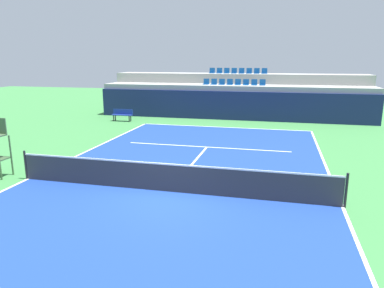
% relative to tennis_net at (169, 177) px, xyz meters
% --- Properties ---
extents(ground_plane, '(80.00, 80.00, 0.00)m').
position_rel_tennis_net_xyz_m(ground_plane, '(0.00, 0.00, -0.51)').
color(ground_plane, '#387A3D').
extents(court_surface, '(11.00, 24.00, 0.01)m').
position_rel_tennis_net_xyz_m(court_surface, '(0.00, 0.00, -0.50)').
color(court_surface, navy).
rests_on(court_surface, ground_plane).
extents(baseline_far, '(11.00, 0.10, 0.00)m').
position_rel_tennis_net_xyz_m(baseline_far, '(0.00, 11.95, -0.50)').
color(baseline_far, white).
rests_on(baseline_far, court_surface).
extents(sideline_left, '(0.10, 24.00, 0.00)m').
position_rel_tennis_net_xyz_m(sideline_left, '(-5.45, 0.00, -0.50)').
color(sideline_left, white).
rests_on(sideline_left, court_surface).
extents(sideline_right, '(0.10, 24.00, 0.00)m').
position_rel_tennis_net_xyz_m(sideline_right, '(5.45, 0.00, -0.50)').
color(sideline_right, white).
rests_on(sideline_right, court_surface).
extents(service_line_far, '(8.26, 0.10, 0.00)m').
position_rel_tennis_net_xyz_m(service_line_far, '(0.00, 6.40, -0.50)').
color(service_line_far, white).
rests_on(service_line_far, court_surface).
extents(centre_service_line, '(0.10, 6.40, 0.00)m').
position_rel_tennis_net_xyz_m(centre_service_line, '(0.00, 3.20, -0.50)').
color(centre_service_line, white).
rests_on(centre_service_line, court_surface).
extents(back_wall, '(20.17, 0.30, 2.08)m').
position_rel_tennis_net_xyz_m(back_wall, '(0.00, 15.06, 0.53)').
color(back_wall, navy).
rests_on(back_wall, ground_plane).
extents(stands_tier_lower, '(20.17, 2.40, 2.44)m').
position_rel_tennis_net_xyz_m(stands_tier_lower, '(0.00, 16.41, 0.71)').
color(stands_tier_lower, '#9E9E99').
rests_on(stands_tier_lower, ground_plane).
extents(stands_tier_upper, '(20.17, 2.40, 3.21)m').
position_rel_tennis_net_xyz_m(stands_tier_upper, '(0.00, 18.81, 1.09)').
color(stands_tier_upper, '#9E9E99').
rests_on(stands_tier_upper, ground_plane).
extents(seating_row_lower, '(4.71, 0.44, 0.44)m').
position_rel_tennis_net_xyz_m(seating_row_lower, '(-0.00, 16.50, 2.06)').
color(seating_row_lower, '#145193').
rests_on(seating_row_lower, stands_tier_lower).
extents(seating_row_upper, '(4.71, 0.44, 0.44)m').
position_rel_tennis_net_xyz_m(seating_row_upper, '(-0.00, 18.90, 2.82)').
color(seating_row_upper, '#145193').
rests_on(seating_row_upper, stands_tier_upper).
extents(tennis_net, '(11.08, 0.08, 1.07)m').
position_rel_tennis_net_xyz_m(tennis_net, '(0.00, 0.00, 0.00)').
color(tennis_net, black).
rests_on(tennis_net, court_surface).
extents(player_bench, '(1.50, 0.40, 0.85)m').
position_rel_tennis_net_xyz_m(player_bench, '(-7.45, 12.68, -0.00)').
color(player_bench, navy).
rests_on(player_bench, ground_plane).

